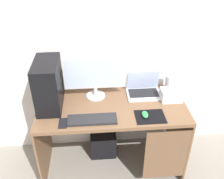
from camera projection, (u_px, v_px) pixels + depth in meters
name	position (u px, v px, depth m)	size (l,w,h in m)	color
ground_plane	(112.00, 162.00, 2.76)	(8.00, 8.00, 0.00)	gray
wall_back	(109.00, 36.00, 2.36)	(4.00, 0.05, 2.60)	silver
desk	(114.00, 120.00, 2.43)	(1.38, 0.64, 0.76)	brown
pc_tower	(48.00, 85.00, 2.24)	(0.21, 0.41, 0.44)	black
monitor	(95.00, 76.00, 2.35)	(0.58, 0.18, 0.42)	silver
laptop	(143.00, 89.00, 2.51)	(0.33, 0.24, 0.23)	#B7BCC6
speaker	(169.00, 83.00, 2.52)	(0.08, 0.08, 0.17)	#B7BCC6
projector	(171.00, 95.00, 2.40)	(0.20, 0.14, 0.11)	white
keyboard	(92.00, 120.00, 2.16)	(0.42, 0.14, 0.02)	#232326
mousepad	(150.00, 117.00, 2.21)	(0.26, 0.20, 0.01)	black
mouse_left	(145.00, 114.00, 2.21)	(0.06, 0.10, 0.03)	#338C4C
cell_phone	(63.00, 123.00, 2.13)	(0.07, 0.13, 0.01)	black
subwoofer	(103.00, 141.00, 2.83)	(0.28, 0.28, 0.28)	black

